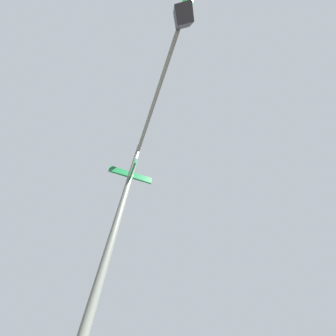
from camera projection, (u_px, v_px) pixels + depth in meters
traffic_signal_near at (148, 123)px, 3.40m from camera, size 3.34×2.31×6.08m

